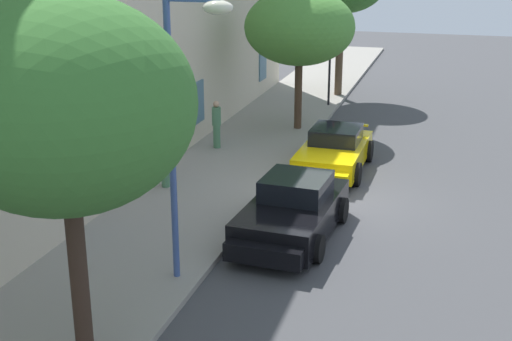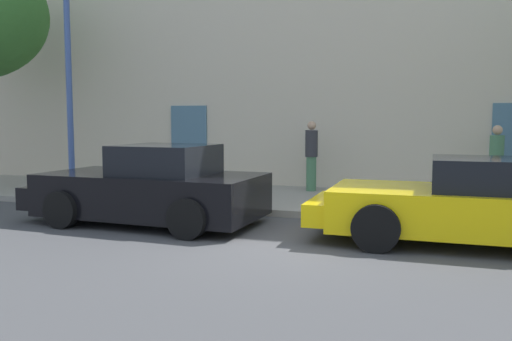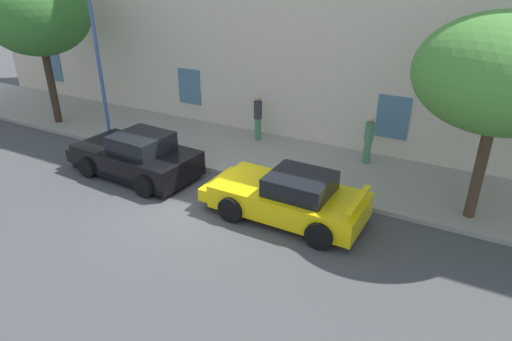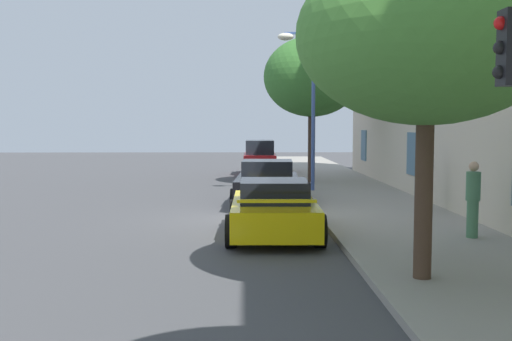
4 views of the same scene
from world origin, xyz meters
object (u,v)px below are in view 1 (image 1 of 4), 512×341
object	(u,v)px
tree_far_end	(300,27)
pedestrian_strolling	(165,157)
sportscar_yellow_flank	(333,153)
street_lamp	(189,90)
pedestrian_admiring	(217,124)
sportscar_red_lead	(291,214)
tree_midblock	(64,105)
traffic_light	(332,50)

from	to	relation	value
tree_far_end	pedestrian_strolling	bearing A→B (deg)	163.93
sportscar_yellow_flank	tree_far_end	distance (m)	6.08
street_lamp	pedestrian_admiring	size ratio (longest dim) A/B	3.58
tree_far_end	pedestrian_admiring	world-z (taller)	tree_far_end
sportscar_red_lead	tree_midblock	distance (m)	7.83
tree_midblock	pedestrian_admiring	distance (m)	13.63
tree_midblock	pedestrian_admiring	xyz separation A→B (m)	(12.96, 2.13, -3.65)
street_lamp	tree_far_end	bearing A→B (deg)	3.15
traffic_light	tree_far_end	bearing A→B (deg)	173.50
sportscar_yellow_flank	traffic_light	size ratio (longest dim) A/B	1.26
pedestrian_strolling	sportscar_red_lead	bearing A→B (deg)	-117.72
tree_midblock	tree_far_end	world-z (taller)	tree_midblock
sportscar_yellow_flank	tree_midblock	size ratio (longest dim) A/B	0.72
tree_far_end	traffic_light	xyz separation A→B (m)	(4.32, -0.49, -1.43)
sportscar_red_lead	pedestrian_admiring	world-z (taller)	pedestrian_admiring
tree_midblock	pedestrian_admiring	bearing A→B (deg)	9.32
traffic_light	street_lamp	bearing A→B (deg)	-179.26
sportscar_yellow_flank	pedestrian_strolling	world-z (taller)	pedestrian_strolling
sportscar_red_lead	pedestrian_strolling	xyz separation A→B (m)	(2.30, 4.37, 0.43)
tree_far_end	street_lamp	world-z (taller)	street_lamp
sportscar_red_lead	pedestrian_admiring	size ratio (longest dim) A/B	2.72
sportscar_yellow_flank	pedestrian_strolling	size ratio (longest dim) A/B	2.55
pedestrian_admiring	street_lamp	bearing A→B (deg)	-163.44
traffic_light	pedestrian_strolling	world-z (taller)	traffic_light
pedestrian_admiring	sportscar_yellow_flank	bearing A→B (deg)	-103.81
street_lamp	pedestrian_admiring	world-z (taller)	street_lamp
sportscar_yellow_flank	sportscar_red_lead	bearing A→B (deg)	179.30
sportscar_yellow_flank	tree_midblock	distance (m)	12.76
pedestrian_strolling	street_lamp	bearing A→B (deg)	-150.83
sportscar_yellow_flank	street_lamp	distance (m)	9.40
tree_midblock	street_lamp	xyz separation A→B (m)	(3.36, -0.73, -0.39)
traffic_light	pedestrian_admiring	bearing A→B (deg)	161.34
sportscar_yellow_flank	pedestrian_admiring	world-z (taller)	pedestrian_admiring
sportscar_red_lead	tree_midblock	bearing A→B (deg)	161.35
tree_far_end	sportscar_red_lead	bearing A→B (deg)	-168.01
sportscar_red_lead	traffic_light	bearing A→B (deg)	6.52
sportscar_yellow_flank	pedestrian_admiring	size ratio (longest dim) A/B	2.68
street_lamp	pedestrian_admiring	xyz separation A→B (m)	(9.59, 2.85, -3.26)
sportscar_red_lead	pedestrian_admiring	bearing A→B (deg)	32.90
street_lamp	pedestrian_strolling	bearing A→B (deg)	29.17
sportscar_yellow_flank	traffic_light	distance (m)	9.23
street_lamp	traffic_light	bearing A→B (deg)	0.74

